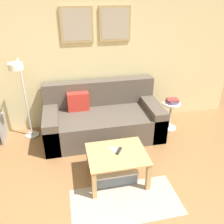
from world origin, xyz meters
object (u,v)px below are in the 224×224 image
at_px(coffee_table, 117,158).
at_px(floor_lamp, 21,87).
at_px(side_table, 170,113).
at_px(cell_phone, 113,149).
at_px(storage_bin, 114,171).
at_px(book_stack, 172,101).
at_px(couch, 103,119).
at_px(remote_control, 119,151).

bearing_deg(coffee_table, floor_lamp, 136.87).
height_order(floor_lamp, side_table, floor_lamp).
height_order(floor_lamp, cell_phone, floor_lamp).
relative_size(storage_bin, floor_lamp, 0.40).
xyz_separation_m(storage_bin, cell_phone, (-0.00, 0.05, 0.33)).
bearing_deg(book_stack, couch, 177.77).
bearing_deg(cell_phone, remote_control, -67.81).
xyz_separation_m(side_table, book_stack, (0.01, 0.02, 0.24)).
distance_m(floor_lamp, book_stack, 2.53).
distance_m(storage_bin, cell_phone, 0.33).
relative_size(couch, book_stack, 9.13).
xyz_separation_m(side_table, cell_phone, (-1.28, -0.99, 0.12)).
bearing_deg(remote_control, couch, 123.85).
distance_m(coffee_table, floor_lamp, 1.81).
height_order(couch, storage_bin, couch).
height_order(remote_control, cell_phone, remote_control).
bearing_deg(cell_phone, coffee_table, -96.97).
xyz_separation_m(couch, book_stack, (1.25, -0.05, 0.25)).
height_order(couch, cell_phone, couch).
relative_size(storage_bin, remote_control, 3.77).
height_order(side_table, remote_control, side_table).
bearing_deg(couch, side_table, -2.96).
bearing_deg(book_stack, cell_phone, -142.23).
bearing_deg(side_table, storage_bin, -140.90).
bearing_deg(coffee_table, cell_phone, 109.40).
bearing_deg(couch, coffee_table, -90.43).
bearing_deg(floor_lamp, book_stack, -1.36).
height_order(floor_lamp, remote_control, floor_lamp).
bearing_deg(coffee_table, couch, 89.57).
relative_size(book_stack, remote_control, 1.44).
relative_size(floor_lamp, cell_phone, 9.98).
xyz_separation_m(coffee_table, remote_control, (0.03, 0.03, 0.09)).
distance_m(storage_bin, book_stack, 1.72).
relative_size(coffee_table, floor_lamp, 0.55).
relative_size(storage_bin, book_stack, 2.63).
bearing_deg(couch, remote_control, -88.81).
bearing_deg(floor_lamp, coffee_table, -43.13).
relative_size(book_stack, cell_phone, 1.54).
distance_m(coffee_table, storage_bin, 0.25).
height_order(couch, floor_lamp, floor_lamp).
xyz_separation_m(book_stack, remote_control, (-1.23, -1.06, -0.12)).
relative_size(coffee_table, side_table, 1.50).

